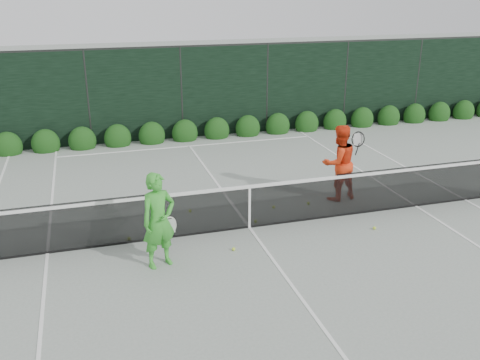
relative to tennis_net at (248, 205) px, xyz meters
name	(u,v)px	position (x,y,z in m)	size (l,w,h in m)	color
ground	(249,228)	(0.02, 0.00, -0.53)	(80.00, 80.00, 0.00)	gray
tennis_net	(248,205)	(0.00, 0.00, 0.00)	(12.90, 0.10, 1.07)	#0F2F1F
player_woman	(159,220)	(-2.04, -1.05, 0.37)	(0.77, 0.63, 1.80)	green
player_man	(339,163)	(2.56, 0.97, 0.39)	(0.99, 0.82, 1.84)	red
court_lines	(249,227)	(0.02, 0.00, -0.53)	(11.03, 23.83, 0.01)	white
windscreen_fence	(301,211)	(0.02, -2.71, 0.98)	(32.00, 21.07, 3.06)	black
hedge_row	(185,133)	(0.02, 7.15, -0.30)	(31.66, 0.65, 0.94)	#133C10
tennis_balls	(254,222)	(0.19, 0.21, -0.50)	(5.14, 2.15, 0.07)	#C8EC34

